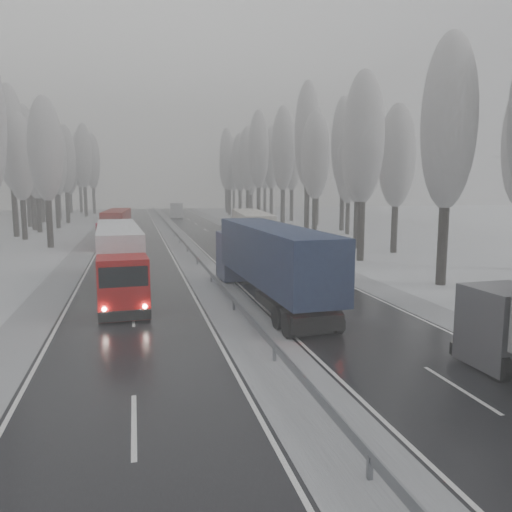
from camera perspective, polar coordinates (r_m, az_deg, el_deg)
name	(u,v)px	position (r m, az deg, el deg)	size (l,w,h in m)	color
ground	(310,406)	(16.05, 6.18, -16.68)	(260.00, 260.00, 0.00)	silver
carriageway_right	(252,259)	(45.37, -0.46, -0.35)	(7.50, 200.00, 0.03)	black
carriageway_left	(133,263)	(44.19, -13.83, -0.82)	(7.50, 200.00, 0.03)	black
median_slush	(194,261)	(44.47, -7.06, -0.58)	(3.00, 200.00, 0.04)	#A5A8AD
shoulder_right	(304,257)	(46.74, 5.45, -0.13)	(2.40, 200.00, 0.04)	#A5A8AD
shoulder_left	(73,265)	(44.49, -20.22, -1.02)	(2.40, 200.00, 0.04)	#A5A8AD
median_guardrail	(194,255)	(44.38, -7.07, 0.15)	(0.12, 200.00, 0.76)	slate
tree_16	(449,123)	(35.77, 21.18, 13.94)	(3.60, 3.60, 16.53)	black
tree_18	(364,138)	(45.33, 12.20, 13.00)	(3.60, 3.60, 16.58)	black
tree_19	(397,157)	(51.32, 15.82, 10.86)	(3.60, 3.60, 14.57)	black
tree_20	(359,152)	(54.07, 11.65, 11.61)	(3.60, 3.60, 15.71)	black
tree_21	(362,137)	(58.76, 12.01, 13.13)	(3.60, 3.60, 18.62)	black
tree_22	(315,156)	(63.35, 6.81, 11.28)	(3.60, 3.60, 15.86)	black
tree_23	(349,169)	(69.37, 10.55, 9.71)	(3.60, 3.60, 13.55)	black
tree_24	(308,136)	(68.94, 5.93, 13.49)	(3.60, 3.60, 20.49)	black
tree_25	(344,144)	(75.13, 9.97, 12.46)	(3.60, 3.60, 19.44)	black
tree_26	(283,149)	(78.46, 3.12, 12.07)	(3.60, 3.60, 18.78)	black
tree_27	(318,156)	(84.49, 7.05, 11.24)	(3.60, 3.60, 17.62)	black
tree_28	(259,150)	(88.45, 0.30, 11.99)	(3.60, 3.60, 19.62)	black
tree_29	(292,158)	(94.26, 4.13, 11.14)	(3.60, 3.60, 18.11)	black
tree_30	(247,160)	(97.91, -0.98, 10.96)	(3.60, 3.60, 17.86)	black
tree_31	(271,159)	(103.25, 1.78, 11.07)	(3.60, 3.60, 18.58)	black
tree_32	(240,163)	(105.24, -1.86, 10.58)	(3.60, 3.60, 17.33)	black
tree_33	(250,173)	(109.76, -0.67, 9.48)	(3.60, 3.60, 14.33)	black
tree_34	(229,163)	(112.03, -3.08, 10.52)	(3.60, 3.60, 17.63)	black
tree_35	(265,163)	(117.98, 1.03, 10.60)	(3.60, 3.60, 18.25)	black
tree_36	(227,158)	(122.01, -3.35, 11.10)	(3.60, 3.60, 20.23)	black
tree_37	(251,169)	(127.26, -0.53, 9.88)	(3.60, 3.60, 16.37)	black
tree_38	(226,166)	(132.64, -3.45, 10.24)	(3.60, 3.60, 17.97)	black
tree_39	(234,171)	(137.06, -2.57, 9.71)	(3.60, 3.60, 16.19)	black
tree_62	(45,150)	(58.20, -22.95, 11.10)	(3.60, 3.60, 16.04)	black
tree_64	(20,158)	(67.77, -25.38, 10.12)	(3.60, 3.60, 15.42)	black
tree_65	(10,138)	(72.20, -26.29, 11.95)	(3.60, 3.60, 19.48)	black
tree_66	(36,162)	(77.21, -23.86, 9.78)	(3.60, 3.60, 15.23)	black
tree_67	(30,155)	(81.44, -24.40, 10.47)	(3.60, 3.60, 17.09)	black
tree_68	(55,158)	(83.68, -22.01, 10.33)	(3.60, 3.60, 16.65)	black
tree_69	(25,148)	(88.50, -24.86, 11.13)	(3.60, 3.60, 19.35)	black
tree_70	(65,160)	(93.64, -20.98, 10.26)	(3.60, 3.60, 17.09)	black
tree_71	(39,151)	(98.36, -23.54, 10.93)	(3.60, 3.60, 19.61)	black
tree_72	(57,169)	(103.19, -21.75, 9.27)	(3.60, 3.60, 15.11)	black
tree_73	(44,162)	(107.61, -23.04, 9.85)	(3.60, 3.60, 17.22)	black
tree_74	(83,156)	(113.60, -19.12, 10.72)	(3.60, 3.60, 19.68)	black
tree_75	(41,160)	(118.68, -23.38, 10.04)	(3.60, 3.60, 18.60)	black
tree_76	(92,162)	(122.83, -18.22, 10.19)	(3.60, 3.60, 18.55)	black
tree_77	(69,174)	(127.26, -20.57, 8.78)	(3.60, 3.60, 14.32)	black
tree_78	(79,160)	(129.72, -19.58, 10.29)	(3.60, 3.60, 19.55)	black
tree_79	(69,167)	(133.93, -20.57, 9.48)	(3.60, 3.60, 17.07)	black
truck_blue_box	(267,257)	(28.68, 1.26, -0.12)	(3.41, 17.49, 4.46)	#1D254A
truck_cream_box	(250,229)	(48.71, -0.68, 3.10)	(4.27, 16.39, 4.17)	#A49F92
box_truck_distant	(176,210)	(103.71, -9.08, 5.21)	(3.19, 8.44, 3.08)	#B0B1B7
truck_red_white	(119,254)	(32.61, -15.38, 0.22)	(3.34, 16.07, 4.10)	#9D0809
truck_red_red	(116,224)	(59.90, -15.70, 3.52)	(3.35, 14.83, 3.78)	red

